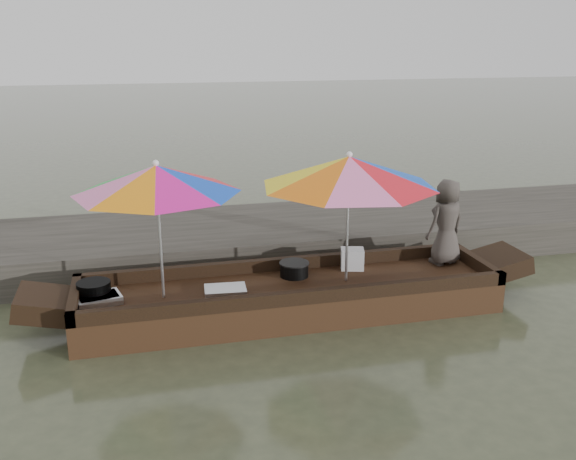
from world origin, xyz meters
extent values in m
plane|color=#3C402C|center=(0.00, 0.00, 0.00)|extent=(80.00, 80.00, 0.00)
cube|color=#2D2B26|center=(0.00, 2.20, 0.25)|extent=(22.00, 2.20, 0.50)
cube|color=black|center=(0.00, 0.00, 0.17)|extent=(4.92, 1.20, 0.35)
cylinder|color=black|center=(-2.21, 0.15, 0.45)|extent=(0.37, 0.37, 0.20)
cube|color=silver|center=(-2.16, -0.01, 0.39)|extent=(0.53, 0.43, 0.09)
cube|color=silver|center=(-0.77, -0.03, 0.38)|extent=(0.49, 0.36, 0.06)
cylinder|color=black|center=(0.12, 0.28, 0.43)|extent=(0.34, 0.34, 0.16)
cube|color=silver|center=(0.89, 0.36, 0.48)|extent=(0.33, 0.29, 0.26)
imported|color=#413B36|center=(2.11, 0.28, 0.90)|extent=(0.62, 0.50, 1.11)
camera|label=1|loc=(-1.71, -6.79, 3.15)|focal=40.00mm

